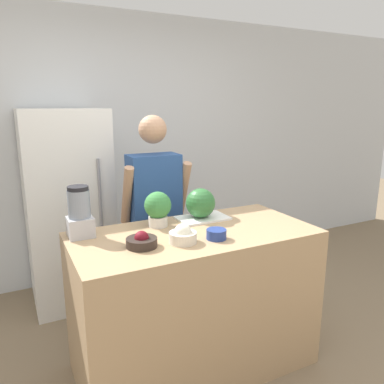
{
  "coord_description": "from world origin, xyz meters",
  "views": [
    {
      "loc": [
        -1.02,
        -1.61,
        1.73
      ],
      "look_at": [
        0.0,
        0.41,
        1.2
      ],
      "focal_mm": 35.0,
      "sensor_mm": 36.0,
      "label": 1
    }
  ],
  "objects": [
    {
      "name": "wall_back",
      "position": [
        0.0,
        2.08,
        1.3
      ],
      "size": [
        8.0,
        0.06,
        2.6
      ],
      "color": "silver",
      "rests_on": "ground_plane"
    },
    {
      "name": "counter_island",
      "position": [
        0.0,
        0.37,
        0.48
      ],
      "size": [
        1.53,
        0.75,
        0.95
      ],
      "color": "tan",
      "rests_on": "ground_plane"
    },
    {
      "name": "refrigerator",
      "position": [
        -0.57,
        1.68,
        0.85
      ],
      "size": [
        0.68,
        0.71,
        1.7
      ],
      "color": "white",
      "rests_on": "ground_plane"
    },
    {
      "name": "person",
      "position": [
        0.0,
        1.07,
        0.85
      ],
      "size": [
        0.53,
        0.26,
        1.66
      ],
      "color": "gray",
      "rests_on": "ground_plane"
    },
    {
      "name": "cutting_board",
      "position": [
        0.17,
        0.59,
        0.96
      ],
      "size": [
        0.35,
        0.22,
        0.01
      ],
      "color": "white",
      "rests_on": "counter_island"
    },
    {
      "name": "watermelon",
      "position": [
        0.16,
        0.59,
        1.07
      ],
      "size": [
        0.2,
        0.2,
        0.2
      ],
      "color": "#2D6B33",
      "rests_on": "cutting_board"
    },
    {
      "name": "bowl_cherries",
      "position": [
        -0.38,
        0.28,
        0.98
      ],
      "size": [
        0.18,
        0.18,
        0.09
      ],
      "color": "#2D231E",
      "rests_on": "counter_island"
    },
    {
      "name": "bowl_cream",
      "position": [
        -0.15,
        0.24,
        0.99
      ],
      "size": [
        0.16,
        0.16,
        0.11
      ],
      "color": "beige",
      "rests_on": "counter_island"
    },
    {
      "name": "bowl_small_blue",
      "position": [
        0.06,
        0.2,
        0.98
      ],
      "size": [
        0.12,
        0.12,
        0.06
      ],
      "color": "navy",
      "rests_on": "counter_island"
    },
    {
      "name": "blender",
      "position": [
        -0.65,
        0.61,
        1.1
      ],
      "size": [
        0.15,
        0.15,
        0.31
      ],
      "color": "#B7B7BC",
      "rests_on": "counter_island"
    },
    {
      "name": "potted_plant",
      "position": [
        -0.16,
        0.58,
        1.08
      ],
      "size": [
        0.18,
        0.18,
        0.23
      ],
      "color": "beige",
      "rests_on": "counter_island"
    }
  ]
}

